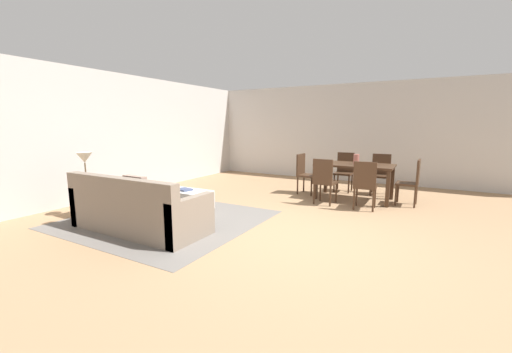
% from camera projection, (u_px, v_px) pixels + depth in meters
% --- Properties ---
extents(ground_plane, '(10.80, 10.80, 0.00)m').
position_uv_depth(ground_plane, '(292.00, 235.00, 4.58)').
color(ground_plane, '#9E7A56').
extents(wall_back, '(9.00, 0.12, 2.70)m').
position_uv_depth(wall_back, '(364.00, 133.00, 8.66)').
color(wall_back, beige).
rests_on(wall_back, ground_plane).
extents(wall_left, '(0.12, 11.00, 2.70)m').
position_uv_depth(wall_left, '(113.00, 135.00, 6.97)').
color(wall_left, beige).
rests_on(wall_left, ground_plane).
extents(area_rug, '(3.00, 2.80, 0.01)m').
position_uv_depth(area_rug, '(166.00, 219.00, 5.33)').
color(area_rug, slate).
rests_on(area_rug, ground_plane).
extents(couch, '(2.16, 0.86, 0.86)m').
position_uv_depth(couch, '(137.00, 211.00, 4.74)').
color(couch, gray).
rests_on(couch, ground_plane).
extents(ottoman_table, '(0.91, 0.49, 0.39)m').
position_uv_depth(ottoman_table, '(187.00, 199.00, 5.81)').
color(ottoman_table, silver).
rests_on(ottoman_table, ground_plane).
extents(side_table, '(0.40, 0.40, 0.59)m').
position_uv_depth(side_table, '(87.00, 190.00, 5.47)').
color(side_table, brown).
rests_on(side_table, ground_plane).
extents(table_lamp, '(0.26, 0.26, 0.53)m').
position_uv_depth(table_lamp, '(85.00, 159.00, 5.38)').
color(table_lamp, brown).
rests_on(table_lamp, side_table).
extents(dining_table, '(1.56, 0.85, 0.76)m').
position_uv_depth(dining_table, '(354.00, 169.00, 6.69)').
color(dining_table, '#422B1C').
rests_on(dining_table, ground_plane).
extents(dining_chair_near_left, '(0.42, 0.42, 0.92)m').
position_uv_depth(dining_chair_near_left, '(324.00, 179.00, 6.27)').
color(dining_chair_near_left, '#422B1C').
rests_on(dining_chair_near_left, ground_plane).
extents(dining_chair_near_right, '(0.43, 0.43, 0.92)m').
position_uv_depth(dining_chair_near_right, '(365.00, 183.00, 5.85)').
color(dining_chair_near_right, '#422B1C').
rests_on(dining_chair_near_right, ground_plane).
extents(dining_chair_far_left, '(0.40, 0.40, 0.92)m').
position_uv_depth(dining_chair_far_left, '(344.00, 169.00, 7.57)').
color(dining_chair_far_left, '#422B1C').
rests_on(dining_chair_far_left, ground_plane).
extents(dining_chair_far_right, '(0.42, 0.42, 0.92)m').
position_uv_depth(dining_chair_far_right, '(381.00, 172.00, 7.21)').
color(dining_chair_far_right, '#422B1C').
rests_on(dining_chair_far_right, ground_plane).
extents(dining_chair_head_east, '(0.41, 0.41, 0.92)m').
position_uv_depth(dining_chair_head_east, '(412.00, 180.00, 6.17)').
color(dining_chair_head_east, '#422B1C').
rests_on(dining_chair_head_east, ground_plane).
extents(dining_chair_head_west, '(0.42, 0.42, 0.92)m').
position_uv_depth(dining_chair_head_west, '(304.00, 171.00, 7.27)').
color(dining_chair_head_west, '#422B1C').
rests_on(dining_chair_head_west, ground_plane).
extents(vase_centerpiece, '(0.12, 0.12, 0.21)m').
position_uv_depth(vase_centerpiece, '(356.00, 159.00, 6.63)').
color(vase_centerpiece, '#B26659').
rests_on(vase_centerpiece, dining_table).
extents(book_on_ottoman, '(0.29, 0.25, 0.03)m').
position_uv_depth(book_on_ottoman, '(184.00, 190.00, 5.77)').
color(book_on_ottoman, '#3F4C72').
rests_on(book_on_ottoman, ottoman_table).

